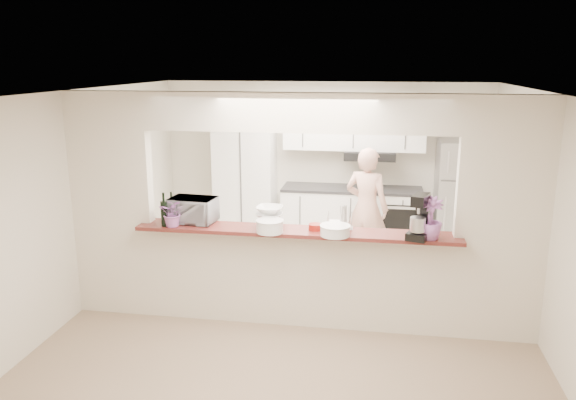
% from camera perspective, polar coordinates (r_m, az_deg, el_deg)
% --- Properties ---
extents(floor, '(6.00, 6.00, 0.00)m').
position_cam_1_polar(floor, '(6.32, 0.84, -12.37)').
color(floor, '#9C836A').
rests_on(floor, ground).
extents(tile_overlay, '(5.00, 2.90, 0.01)m').
position_cam_1_polar(tile_overlay, '(7.73, 2.54, -7.28)').
color(tile_overlay, beige).
rests_on(tile_overlay, floor).
extents(partition, '(5.00, 0.15, 2.50)m').
position_cam_1_polar(partition, '(5.82, 0.89, 0.83)').
color(partition, silver).
rests_on(partition, floor).
extents(bar_counter, '(3.40, 0.38, 1.09)m').
position_cam_1_polar(bar_counter, '(6.08, 0.85, -7.53)').
color(bar_counter, silver).
rests_on(bar_counter, floor).
extents(kitchen_cabinets, '(3.15, 0.62, 2.25)m').
position_cam_1_polar(kitchen_cabinets, '(8.59, 2.29, 1.66)').
color(kitchen_cabinets, white).
rests_on(kitchen_cabinets, floor).
extents(refrigerator, '(0.75, 0.70, 1.70)m').
position_cam_1_polar(refrigerator, '(8.57, 17.23, 0.16)').
color(refrigerator, '#A7A7AC').
rests_on(refrigerator, floor).
extents(flower_left, '(0.27, 0.24, 0.30)m').
position_cam_1_polar(flower_left, '(6.06, -11.59, -1.29)').
color(flower_left, '#C86ABD').
rests_on(flower_left, bar_counter).
extents(wine_bottle_a, '(0.06, 0.06, 0.32)m').
position_cam_1_polar(wine_bottle_a, '(6.30, -11.73, -0.94)').
color(wine_bottle_a, black).
rests_on(wine_bottle_a, bar_counter).
extents(wine_bottle_b, '(0.07, 0.07, 0.37)m').
position_cam_1_polar(wine_bottle_b, '(6.10, -12.46, -1.31)').
color(wine_bottle_b, black).
rests_on(wine_bottle_b, bar_counter).
extents(toaster_oven, '(0.52, 0.38, 0.27)m').
position_cam_1_polar(toaster_oven, '(6.19, -9.64, -1.01)').
color(toaster_oven, '#ADADB2').
rests_on(toaster_oven, bar_counter).
extents(serving_bowls, '(0.29, 0.29, 0.21)m').
position_cam_1_polar(serving_bowls, '(5.99, -1.89, -1.65)').
color(serving_bowls, silver).
rests_on(serving_bowls, bar_counter).
extents(plate_stack_a, '(0.29, 0.29, 0.13)m').
position_cam_1_polar(plate_stack_a, '(5.76, -1.86, -2.68)').
color(plate_stack_a, white).
rests_on(plate_stack_a, bar_counter).
extents(plate_stack_b, '(0.31, 0.31, 0.11)m').
position_cam_1_polar(plate_stack_b, '(5.68, 4.80, -3.09)').
color(plate_stack_b, white).
rests_on(plate_stack_b, bar_counter).
extents(red_bowl, '(0.14, 0.14, 0.06)m').
position_cam_1_polar(red_bowl, '(5.86, 2.77, -2.74)').
color(red_bowl, maroon).
rests_on(red_bowl, bar_counter).
extents(tan_bowl, '(0.15, 0.15, 0.07)m').
position_cam_1_polar(tan_bowl, '(5.86, 4.74, -2.75)').
color(tan_bowl, tan).
rests_on(tan_bowl, bar_counter).
extents(utensil_caddy, '(0.27, 0.17, 0.25)m').
position_cam_1_polar(utensil_caddy, '(5.89, 5.29, -1.95)').
color(utensil_caddy, silver).
rests_on(utensil_caddy, bar_counter).
extents(stand_mixer, '(0.28, 0.35, 0.45)m').
position_cam_1_polar(stand_mixer, '(5.69, 13.29, -1.83)').
color(stand_mixer, black).
rests_on(stand_mixer, bar_counter).
extents(flower_right, '(0.26, 0.26, 0.42)m').
position_cam_1_polar(flower_right, '(5.68, 14.26, -1.81)').
color(flower_right, '#B266BE').
rests_on(flower_right, bar_counter).
extents(person, '(0.71, 0.59, 1.67)m').
position_cam_1_polar(person, '(7.74, 7.98, -0.89)').
color(person, tan).
rests_on(person, floor).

